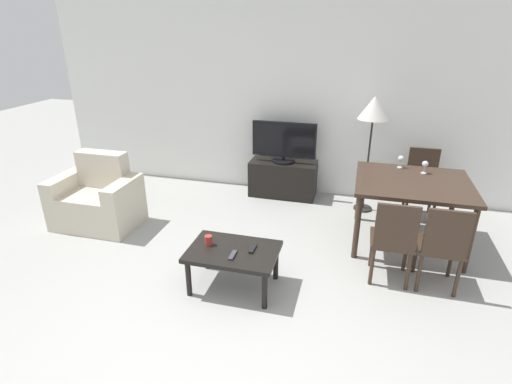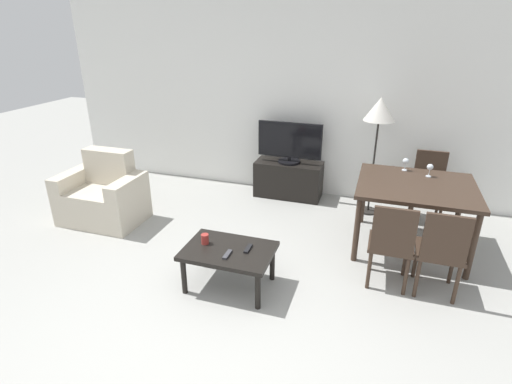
% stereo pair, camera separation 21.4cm
% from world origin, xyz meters
% --- Properties ---
extents(ground_plane, '(18.00, 18.00, 0.00)m').
position_xyz_m(ground_plane, '(0.00, 0.00, 0.00)').
color(ground_plane, '#9E9E99').
extents(wall_back, '(7.14, 0.06, 2.70)m').
position_xyz_m(wall_back, '(0.00, 3.45, 1.35)').
color(wall_back, white).
rests_on(wall_back, ground_plane).
extents(armchair, '(0.98, 0.66, 0.87)m').
position_xyz_m(armchair, '(-2.07, 1.72, 0.31)').
color(armchair, beige).
rests_on(armchair, ground_plane).
extents(tv_stand, '(0.93, 0.40, 0.51)m').
position_xyz_m(tv_stand, '(-0.06, 3.18, 0.25)').
color(tv_stand, black).
rests_on(tv_stand, ground_plane).
extents(tv, '(0.89, 0.31, 0.57)m').
position_xyz_m(tv, '(-0.06, 3.18, 0.79)').
color(tv, black).
rests_on(tv, tv_stand).
extents(coffee_table, '(0.82, 0.56, 0.40)m').
position_xyz_m(coffee_table, '(-0.07, 0.92, 0.35)').
color(coffee_table, black).
rests_on(coffee_table, ground_plane).
extents(dining_table, '(1.19, 1.05, 0.75)m').
position_xyz_m(dining_table, '(1.55, 2.21, 0.67)').
color(dining_table, '#38281E').
rests_on(dining_table, ground_plane).
extents(dining_chair_near, '(0.40, 0.40, 0.86)m').
position_xyz_m(dining_chair_near, '(1.34, 1.38, 0.48)').
color(dining_chair_near, '#38281E').
rests_on(dining_chair_near, ground_plane).
extents(dining_chair_far, '(0.40, 0.40, 0.86)m').
position_xyz_m(dining_chair_far, '(1.75, 3.03, 0.48)').
color(dining_chair_far, '#38281E').
rests_on(dining_chair_far, ground_plane).
extents(dining_chair_near_right, '(0.40, 0.40, 0.86)m').
position_xyz_m(dining_chair_near_right, '(1.75, 1.38, 0.48)').
color(dining_chair_near_right, '#38281E').
rests_on(dining_chair_near_right, ground_plane).
extents(floor_lamp, '(0.38, 0.38, 1.50)m').
position_xyz_m(floor_lamp, '(1.07, 3.00, 1.30)').
color(floor_lamp, black).
rests_on(floor_lamp, ground_plane).
extents(remote_primary, '(0.04, 0.15, 0.02)m').
position_xyz_m(remote_primary, '(-0.04, 0.81, 0.41)').
color(remote_primary, '#38383D').
rests_on(remote_primary, coffee_table).
extents(remote_secondary, '(0.04, 0.15, 0.02)m').
position_xyz_m(remote_secondary, '(0.10, 0.97, 0.41)').
color(remote_secondary, black).
rests_on(remote_secondary, coffee_table).
extents(cup_white_near, '(0.07, 0.07, 0.10)m').
position_xyz_m(cup_white_near, '(-0.32, 0.95, 0.45)').
color(cup_white_near, maroon).
rests_on(cup_white_near, coffee_table).
extents(wine_glass_left, '(0.07, 0.07, 0.15)m').
position_xyz_m(wine_glass_left, '(1.43, 2.61, 0.86)').
color(wine_glass_left, silver).
rests_on(wine_glass_left, dining_table).
extents(wine_glass_center, '(0.07, 0.07, 0.15)m').
position_xyz_m(wine_glass_center, '(1.67, 2.48, 0.86)').
color(wine_glass_center, silver).
rests_on(wine_glass_center, dining_table).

